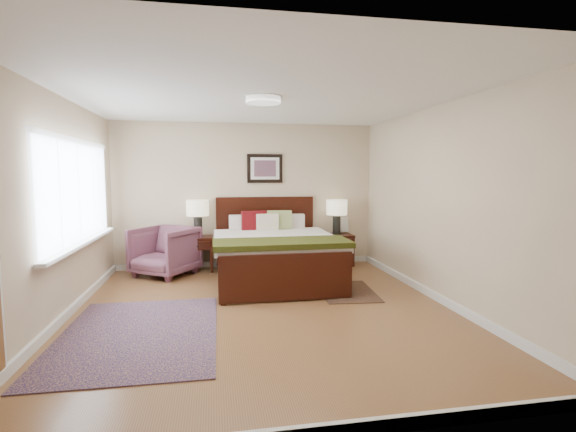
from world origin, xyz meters
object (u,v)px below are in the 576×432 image
object	(u,v)px
nightstand_left	(198,244)
lamp_right	(337,210)
nightstand_right	(337,246)
bed	(274,244)
armchair	(165,251)
rug_persian	(139,333)
lamp_left	(198,211)

from	to	relation	value
nightstand_left	lamp_right	xyz separation A→B (m)	(2.41, 0.02, 0.53)
nightstand_right	nightstand_left	bearing A→B (deg)	-179.85
nightstand_right	lamp_right	bearing A→B (deg)	90.00
bed	lamp_right	xyz separation A→B (m)	(1.25, 0.87, 0.43)
nightstand_left	bed	bearing A→B (deg)	-36.25
bed	nightstand_right	world-z (taller)	bed
nightstand_left	armchair	size ratio (longest dim) A/B	0.66
nightstand_right	lamp_right	distance (m)	0.64
lamp_right	nightstand_left	bearing A→B (deg)	-179.51
armchair	rug_persian	bearing A→B (deg)	-54.72
lamp_left	rug_persian	xyz separation A→B (m)	(-0.51, -2.78, -1.01)
nightstand_right	armchair	world-z (taller)	armchair
bed	armchair	world-z (taller)	bed
bed	nightstand_left	world-z (taller)	bed
bed	rug_persian	distance (m)	2.59
nightstand_right	lamp_left	distance (m)	2.50
nightstand_right	rug_persian	distance (m)	4.03
nightstand_right	lamp_left	size ratio (longest dim) A/B	0.91
lamp_right	bed	bearing A→B (deg)	-145.25
bed	lamp_right	distance (m)	1.59
nightstand_right	armchair	xyz separation A→B (m)	(-2.93, -0.26, 0.05)
lamp_left	lamp_right	distance (m)	2.41
nightstand_left	rug_persian	xyz separation A→B (m)	(-0.51, -2.75, -0.45)
lamp_right	rug_persian	world-z (taller)	lamp_right
nightstand_right	armchair	size ratio (longest dim) A/B	0.64
bed	nightstand_right	distance (m)	1.53
lamp_right	rug_persian	xyz separation A→B (m)	(-2.92, -2.78, -0.98)
lamp_right	rug_persian	distance (m)	4.15
armchair	lamp_left	bearing A→B (deg)	62.69
nightstand_left	rug_persian	bearing A→B (deg)	-100.48
bed	nightstand_left	distance (m)	1.44
bed	nightstand_right	size ratio (longest dim) A/B	4.01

